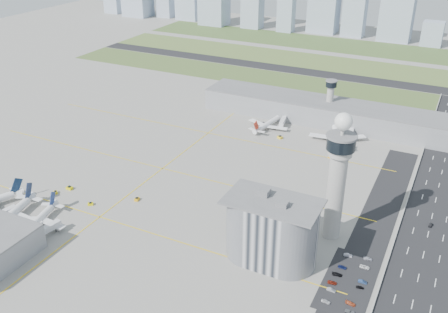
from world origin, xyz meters
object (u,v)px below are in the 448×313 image
at_px(tug_0, 55,192).
at_px(tug_4, 280,137).
at_px(jet_bridge_far_1, 351,131).
at_px(car_lot_11, 368,259).
at_px(tug_3, 137,199).
at_px(car_lot_7, 350,303).
at_px(airplane_far_a, 268,121).
at_px(car_hw_4, 441,125).
at_px(control_tower, 338,173).
at_px(tug_1, 90,204).
at_px(car_lot_2, 332,283).
at_px(admin_building, 271,231).
at_px(car_lot_5, 348,255).
at_px(tug_2, 69,188).
at_px(car_lot_0, 326,301).
at_px(car_lot_4, 342,267).
at_px(secondary_tower, 330,97).
at_px(car_lot_8, 360,287).
at_px(car_lot_10, 365,267).
at_px(car_hw_1, 431,225).
at_px(airplane_near_c, 35,218).
at_px(tug_5, 331,157).
at_px(car_lot_9, 363,282).
at_px(jet_bridge_far_0, 284,119).
at_px(car_lot_1, 331,290).
at_px(airplane_far_b, 338,131).
at_px(car_lot_3, 337,274).
at_px(airplane_near_b, 7,213).
at_px(car_lot_6, 350,312).
at_px(jet_bridge_near_2, 36,238).

bearing_deg(tug_0, tug_4, 4.01).
xyz_separation_m(jet_bridge_far_1, car_lot_11, (40.60, -135.10, -2.27)).
bearing_deg(tug_3, car_lot_7, 158.42).
relative_size(airplane_far_a, car_hw_4, 10.46).
distance_m(control_tower, tug_1, 132.23).
distance_m(tug_4, car_lot_2, 149.65).
bearing_deg(admin_building, car_lot_5, 28.51).
relative_size(control_tower, airplane_far_a, 1.71).
height_order(tug_2, car_lot_0, tug_2).
relative_size(car_lot_5, car_lot_11, 1.00).
relative_size(car_lot_4, car_lot_5, 0.96).
relative_size(secondary_tower, airplane_far_a, 0.85).
distance_m(car_lot_0, car_lot_8, 18.19).
relative_size(car_lot_10, car_hw_1, 1.15).
distance_m(airplane_near_c, tug_5, 180.79).
bearing_deg(tug_1, car_hw_4, -72.99).
height_order(car_lot_9, car_lot_10, car_lot_9).
bearing_deg(car_lot_8, car_lot_10, -2.28).
xyz_separation_m(jet_bridge_far_0, jet_bridge_far_1, (50.00, 0.00, 0.00)).
bearing_deg(tug_0, car_lot_1, -54.68).
bearing_deg(car_lot_2, airplane_far_b, 7.02).
relative_size(car_lot_3, car_lot_11, 1.09).
xyz_separation_m(tug_0, tug_5, (127.06, 112.52, 0.19)).
xyz_separation_m(admin_building, tug_2, (-125.77, 6.99, -14.30)).
bearing_deg(tug_0, car_lot_9, -50.80).
xyz_separation_m(airplane_near_b, tug_1, (25.73, 32.30, -5.39)).
distance_m(jet_bridge_far_1, tug_4, 51.16).
bearing_deg(secondary_tower, jet_bridge_far_1, -39.29).
distance_m(secondary_tower, tug_5, 65.04).
xyz_separation_m(car_lot_1, car_lot_8, (10.39, 7.17, -0.10)).
bearing_deg(car_hw_1, jet_bridge_far_0, 147.42).
height_order(airplane_near_c, car_lot_3, airplane_near_c).
height_order(airplane_far_b, tug_1, airplane_far_b).
xyz_separation_m(airplane_far_a, car_lot_6, (98.96, -158.34, -4.73)).
distance_m(tug_3, tug_5, 127.66).
xyz_separation_m(tug_0, car_lot_5, (161.56, 17.31, -0.16)).
bearing_deg(car_lot_4, tug_5, 16.10).
height_order(airplane_far_a, jet_bridge_near_2, airplane_far_a).
distance_m(tug_0, tug_2, 8.03).
bearing_deg(tug_4, airplane_far_b, 139.69).
xyz_separation_m(control_tower, jet_bridge_far_0, (-70.00, 124.00, -32.19)).
distance_m(control_tower, car_lot_2, 49.68).
bearing_deg(car_hw_4, jet_bridge_near_2, -128.52).
bearing_deg(car_lot_11, jet_bridge_near_2, 106.48).
relative_size(tug_2, car_lot_8, 1.08).
relative_size(tug_5, car_lot_11, 0.86).
bearing_deg(car_lot_3, tug_3, 75.86).
bearing_deg(car_lot_5, airplane_near_c, 101.32).
bearing_deg(airplane_far_a, jet_bridge_far_1, -67.75).
bearing_deg(airplane_far_a, car_lot_7, -138.50).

